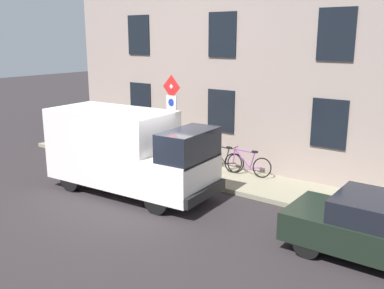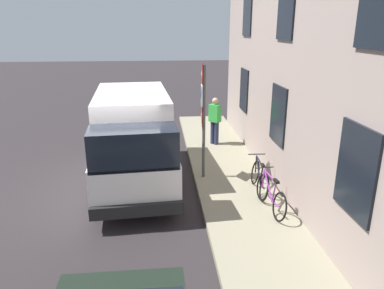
{
  "view_description": "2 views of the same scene",
  "coord_description": "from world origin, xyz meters",
  "px_view_note": "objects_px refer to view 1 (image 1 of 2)",
  "views": [
    {
      "loc": [
        -8.41,
        -8.21,
        4.63
      ],
      "look_at": [
        2.04,
        -0.41,
        1.39
      ],
      "focal_mm": 40.42,
      "sensor_mm": 36.0,
      "label": 1
    },
    {
      "loc": [
        1.23,
        -8.97,
        4.28
      ],
      "look_at": [
        2.09,
        0.28,
        1.26
      ],
      "focal_mm": 34.05,
      "sensor_mm": 36.0,
      "label": 2
    }
  ],
  "objects_px": {
    "pedestrian": "(126,131)",
    "sign_post_stacked": "(172,113)",
    "bicycle_purple": "(247,164)",
    "delivery_van": "(127,150)",
    "bicycle_black": "(223,159)"
  },
  "relations": [
    {
      "from": "pedestrian",
      "to": "sign_post_stacked",
      "type": "bearing_deg",
      "value": -148.97
    },
    {
      "from": "bicycle_purple",
      "to": "delivery_van",
      "type": "bearing_deg",
      "value": 50.15
    },
    {
      "from": "delivery_van",
      "to": "bicycle_black",
      "type": "relative_size",
      "value": 3.18
    },
    {
      "from": "sign_post_stacked",
      "to": "delivery_van",
      "type": "xyz_separation_m",
      "value": [
        -1.91,
        0.19,
        -0.88
      ]
    },
    {
      "from": "bicycle_black",
      "to": "pedestrian",
      "type": "relative_size",
      "value": 1.0
    },
    {
      "from": "sign_post_stacked",
      "to": "pedestrian",
      "type": "height_order",
      "value": "sign_post_stacked"
    },
    {
      "from": "bicycle_black",
      "to": "pedestrian",
      "type": "bearing_deg",
      "value": 10.37
    },
    {
      "from": "bicycle_purple",
      "to": "bicycle_black",
      "type": "bearing_deg",
      "value": -5.15
    },
    {
      "from": "delivery_van",
      "to": "pedestrian",
      "type": "distance_m",
      "value": 3.96
    },
    {
      "from": "delivery_van",
      "to": "bicycle_black",
      "type": "bearing_deg",
      "value": 64.17
    },
    {
      "from": "sign_post_stacked",
      "to": "delivery_van",
      "type": "bearing_deg",
      "value": 174.4
    },
    {
      "from": "sign_post_stacked",
      "to": "pedestrian",
      "type": "xyz_separation_m",
      "value": [
        0.83,
        3.03,
        -1.15
      ]
    },
    {
      "from": "sign_post_stacked",
      "to": "delivery_van",
      "type": "relative_size",
      "value": 0.59
    },
    {
      "from": "delivery_van",
      "to": "pedestrian",
      "type": "height_order",
      "value": "delivery_van"
    },
    {
      "from": "sign_post_stacked",
      "to": "pedestrian",
      "type": "relative_size",
      "value": 1.86
    }
  ]
}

